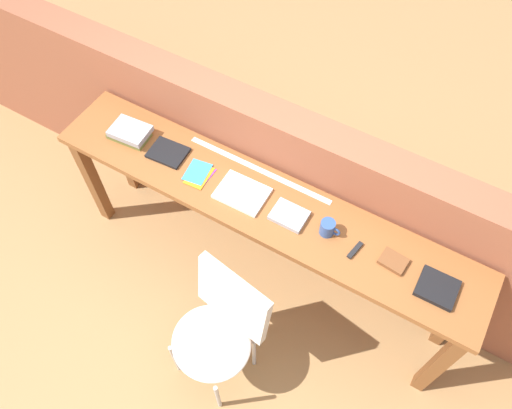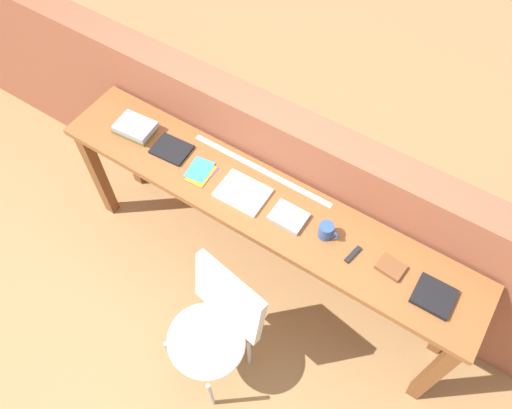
# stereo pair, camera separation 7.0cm
# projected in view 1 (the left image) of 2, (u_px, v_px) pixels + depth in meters

# --- Properties ---
(ground_plane) EXTENTS (40.00, 40.00, 0.00)m
(ground_plane) POSITION_uv_depth(u_px,v_px,m) (237.00, 307.00, 3.26)
(ground_plane) COLOR #9E7547
(brick_wall_back) EXTENTS (6.00, 0.20, 1.19)m
(brick_wall_back) POSITION_uv_depth(u_px,v_px,m) (288.00, 186.00, 3.07)
(brick_wall_back) COLOR #935138
(brick_wall_back) RESTS_ON ground
(sideboard) EXTENTS (2.50, 0.44, 0.88)m
(sideboard) POSITION_uv_depth(u_px,v_px,m) (261.00, 214.00, 2.78)
(sideboard) COLOR brown
(sideboard) RESTS_ON ground
(chair_white_moulded) EXTENTS (0.51, 0.52, 0.89)m
(chair_white_moulded) POSITION_uv_depth(u_px,v_px,m) (219.00, 328.00, 2.64)
(chair_white_moulded) COLOR silver
(chair_white_moulded) RESTS_ON ground
(book_stack_leftmost) EXTENTS (0.25, 0.18, 0.07)m
(book_stack_leftmost) POSITION_uv_depth(u_px,v_px,m) (130.00, 133.00, 2.88)
(book_stack_leftmost) COLOR olive
(book_stack_leftmost) RESTS_ON sideboard
(magazine_cycling) EXTENTS (0.22, 0.18, 0.02)m
(magazine_cycling) POSITION_uv_depth(u_px,v_px,m) (168.00, 153.00, 2.83)
(magazine_cycling) COLOR black
(magazine_cycling) RESTS_ON sideboard
(pamphlet_pile_colourful) EXTENTS (0.15, 0.19, 0.01)m
(pamphlet_pile_colourful) POSITION_uv_depth(u_px,v_px,m) (199.00, 174.00, 2.75)
(pamphlet_pile_colourful) COLOR purple
(pamphlet_pile_colourful) RESTS_ON sideboard
(book_open_centre) EXTENTS (0.27, 0.21, 0.02)m
(book_open_centre) POSITION_uv_depth(u_px,v_px,m) (242.00, 193.00, 2.68)
(book_open_centre) COLOR white
(book_open_centre) RESTS_ON sideboard
(book_grey_hardcover) EXTENTS (0.18, 0.14, 0.03)m
(book_grey_hardcover) POSITION_uv_depth(u_px,v_px,m) (289.00, 215.00, 2.60)
(book_grey_hardcover) COLOR #9E9EA3
(book_grey_hardcover) RESTS_ON sideboard
(mug) EXTENTS (0.11, 0.08, 0.09)m
(mug) POSITION_uv_depth(u_px,v_px,m) (328.00, 228.00, 2.52)
(mug) COLOR #2D4C8C
(mug) RESTS_ON sideboard
(multitool_folded) EXTENTS (0.04, 0.11, 0.02)m
(multitool_folded) POSITION_uv_depth(u_px,v_px,m) (355.00, 250.00, 2.49)
(multitool_folded) COLOR black
(multitool_folded) RESTS_ON sideboard
(leather_journal_brown) EXTENTS (0.14, 0.11, 0.02)m
(leather_journal_brown) POSITION_uv_depth(u_px,v_px,m) (393.00, 261.00, 2.45)
(leather_journal_brown) COLOR brown
(leather_journal_brown) RESTS_ON sideboard
(book_repair_rightmost) EXTENTS (0.19, 0.17, 0.03)m
(book_repair_rightmost) POSITION_uv_depth(u_px,v_px,m) (437.00, 288.00, 2.37)
(book_repair_rightmost) COLOR black
(book_repair_rightmost) RESTS_ON sideboard
(ruler_metal_back_edge) EXTENTS (0.89, 0.03, 0.00)m
(ruler_metal_back_edge) POSITION_uv_depth(u_px,v_px,m) (259.00, 170.00, 2.77)
(ruler_metal_back_edge) COLOR silver
(ruler_metal_back_edge) RESTS_ON sideboard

